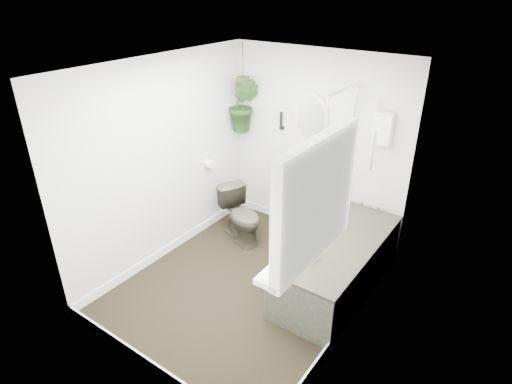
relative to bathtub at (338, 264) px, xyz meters
The scene contains 22 objects.
floor 0.99m from the bathtub, 147.99° to the right, with size 2.30×2.80×0.02m, color black.
ceiling 2.23m from the bathtub, 147.99° to the right, with size 2.30×2.80×0.02m, color white.
wall_back 1.49m from the bathtub, 131.32° to the left, with size 2.30×0.02×2.30m, color silver.
wall_front 2.24m from the bathtub, 112.73° to the right, with size 2.30×0.02×2.30m, color silver.
wall_left 2.20m from the bathtub, 165.69° to the right, with size 0.02×2.80×2.30m, color silver.
wall_right 1.06m from the bathtub, 54.25° to the right, with size 0.02×2.80×2.30m, color silver.
skirting 0.97m from the bathtub, 147.99° to the right, with size 2.30×2.80×0.10m, color white.
bathtub is the anchor object (origin of this frame).
bath_screen 1.15m from the bathtub, 123.96° to the left, with size 0.04×0.72×1.40m, color silver, non-canonical shape.
shower_box 1.51m from the bathtub, 90.00° to the left, with size 0.20×0.10×0.35m, color white.
oval_mirror 1.73m from the bathtub, 135.27° to the left, with size 0.46×0.03×0.62m, color beige.
wall_sconce 1.90m from the bathtub, 146.07° to the left, with size 0.04×0.04×0.22m, color black.
toilet_roll_holder 2.01m from the bathtub, behind, with size 0.11×0.11×0.11m, color white.
window_recess 1.84m from the bathtub, 76.41° to the right, with size 0.08×1.00×0.90m, color white.
window_sill 1.54m from the bathtub, 79.61° to the right, with size 0.18×1.00×0.04m, color white.
window_blinds 1.83m from the bathtub, 78.46° to the right, with size 0.01×0.86×0.76m, color white.
toilet 1.41m from the bathtub, behind, with size 0.37×0.65×0.67m, color #353426.
pedestal_sink 1.13m from the bathtub, 142.02° to the left, with size 0.55×0.47×0.94m, color #353426, non-canonical shape.
sill_plant 1.42m from the bathtub, 79.30° to the right, with size 0.22×0.19×0.24m, color black.
hanging_plant 2.29m from the bathtub, 157.04° to the left, with size 0.38×0.31×0.70m, color black.
soap_bottle 0.58m from the bathtub, 99.77° to the right, with size 0.08×0.08×0.17m, color black.
hanging_pot 2.46m from the bathtub, 157.04° to the left, with size 0.16×0.16×0.12m, color brown.
Camera 1 is at (2.21, -2.97, 2.97)m, focal length 30.00 mm.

